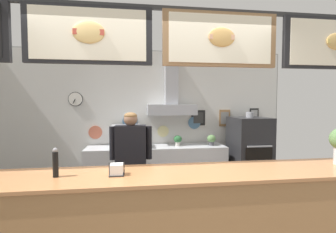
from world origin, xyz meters
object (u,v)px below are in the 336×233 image
object	(u,v)px
potted_thyme	(178,140)
pepper_grinder	(55,163)
napkin_holder	(117,170)
pizza_oven	(249,156)
shop_worker	(131,166)
potted_oregano	(211,139)
espresso_machine	(126,136)

from	to	relation	value
potted_thyme	pepper_grinder	xyz separation A→B (m)	(-1.49, -2.29, 0.18)
potted_thyme	napkin_holder	world-z (taller)	napkin_holder
potted_thyme	napkin_holder	size ratio (longest dim) A/B	1.42
pizza_oven	potted_thyme	distance (m)	1.37
shop_worker	napkin_holder	distance (m)	1.19
potted_oregano	potted_thyme	size ratio (longest dim) A/B	1.03
espresso_machine	pepper_grinder	bearing A→B (deg)	-103.51
potted_oregano	napkin_holder	xyz separation A→B (m)	(-1.60, -2.25, 0.09)
shop_worker	potted_thyme	xyz separation A→B (m)	(0.85, 1.15, 0.17)
pizza_oven	napkin_holder	world-z (taller)	pizza_oven
espresso_machine	potted_oregano	xyz separation A→B (m)	(1.58, -0.01, -0.08)
pizza_oven	napkin_holder	xyz separation A→B (m)	(-2.29, -2.12, 0.39)
shop_worker	potted_oregano	size ratio (longest dim) A/B	7.88
pizza_oven	espresso_machine	world-z (taller)	pizza_oven
shop_worker	napkin_holder	xyz separation A→B (m)	(-0.11, -1.15, 0.27)
espresso_machine	shop_worker	bearing A→B (deg)	-85.15
napkin_holder	potted_thyme	bearing A→B (deg)	67.26
potted_oregano	potted_thyme	bearing A→B (deg)	175.21
pepper_grinder	potted_thyme	bearing A→B (deg)	57.02
pepper_grinder	napkin_holder	bearing A→B (deg)	-1.42
pizza_oven	potted_oregano	xyz separation A→B (m)	(-0.69, 0.13, 0.30)
espresso_machine	potted_thyme	xyz separation A→B (m)	(0.95, 0.05, -0.09)
pizza_oven	potted_thyme	world-z (taller)	pizza_oven
shop_worker	espresso_machine	world-z (taller)	shop_worker
potted_oregano	pepper_grinder	world-z (taller)	pepper_grinder
shop_worker	potted_thyme	world-z (taller)	shop_worker
pizza_oven	shop_worker	xyz separation A→B (m)	(-2.18, -0.97, 0.13)
pepper_grinder	napkin_holder	distance (m)	0.53
potted_oregano	potted_thyme	xyz separation A→B (m)	(-0.63, 0.05, -0.00)
pepper_grinder	napkin_holder	xyz separation A→B (m)	(0.52, -0.01, -0.08)
espresso_machine	pizza_oven	bearing A→B (deg)	-3.39
potted_oregano	pepper_grinder	bearing A→B (deg)	-133.45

